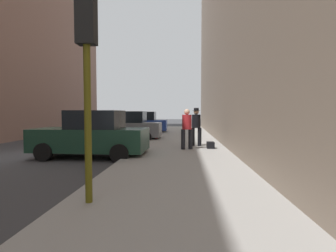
{
  "coord_description": "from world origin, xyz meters",
  "views": [
    {
      "loc": [
        6.15,
        -9.81,
        1.7
      ],
      "look_at": [
        5.21,
        5.11,
        0.95
      ],
      "focal_mm": 28.0,
      "sensor_mm": 36.0,
      "label": 1
    }
  ],
  "objects_px": {
    "parked_dark_green_sedan": "(92,135)",
    "pedestrian_in_red_jacket": "(187,127)",
    "pedestrian_with_fedora": "(196,125)",
    "traffic_light": "(87,50)",
    "parked_blue_sedan": "(142,123)",
    "duffel_bag": "(210,145)",
    "parked_gray_coupe": "(127,127)",
    "fire_hydrant": "(156,133)"
  },
  "relations": [
    {
      "from": "fire_hydrant",
      "to": "traffic_light",
      "type": "distance_m",
      "value": 11.54
    },
    {
      "from": "parked_dark_green_sedan",
      "to": "traffic_light",
      "type": "relative_size",
      "value": 1.18
    },
    {
      "from": "parked_blue_sedan",
      "to": "traffic_light",
      "type": "relative_size",
      "value": 1.17
    },
    {
      "from": "fire_hydrant",
      "to": "pedestrian_in_red_jacket",
      "type": "height_order",
      "value": "pedestrian_in_red_jacket"
    },
    {
      "from": "parked_blue_sedan",
      "to": "pedestrian_in_red_jacket",
      "type": "distance_m",
      "value": 10.83
    },
    {
      "from": "parked_blue_sedan",
      "to": "pedestrian_with_fedora",
      "type": "bearing_deg",
      "value": -65.87
    },
    {
      "from": "pedestrian_in_red_jacket",
      "to": "duffel_bag",
      "type": "height_order",
      "value": "pedestrian_in_red_jacket"
    },
    {
      "from": "pedestrian_with_fedora",
      "to": "duffel_bag",
      "type": "distance_m",
      "value": 1.32
    },
    {
      "from": "traffic_light",
      "to": "pedestrian_with_fedora",
      "type": "relative_size",
      "value": 2.03
    },
    {
      "from": "parked_gray_coupe",
      "to": "parked_blue_sedan",
      "type": "bearing_deg",
      "value": 90.0
    },
    {
      "from": "parked_gray_coupe",
      "to": "fire_hydrant",
      "type": "distance_m",
      "value": 1.84
    },
    {
      "from": "traffic_light",
      "to": "fire_hydrant",
      "type": "bearing_deg",
      "value": 90.25
    },
    {
      "from": "pedestrian_with_fedora",
      "to": "pedestrian_in_red_jacket",
      "type": "height_order",
      "value": "pedestrian_with_fedora"
    },
    {
      "from": "traffic_light",
      "to": "duffel_bag",
      "type": "xyz_separation_m",
      "value": [
        2.79,
        7.08,
        -2.47
      ]
    },
    {
      "from": "pedestrian_with_fedora",
      "to": "pedestrian_in_red_jacket",
      "type": "distance_m",
      "value": 1.25
    },
    {
      "from": "parked_blue_sedan",
      "to": "pedestrian_in_red_jacket",
      "type": "relative_size",
      "value": 2.47
    },
    {
      "from": "pedestrian_in_red_jacket",
      "to": "parked_gray_coupe",
      "type": "bearing_deg",
      "value": 128.02
    },
    {
      "from": "fire_hydrant",
      "to": "traffic_light",
      "type": "relative_size",
      "value": 0.2
    },
    {
      "from": "parked_blue_sedan",
      "to": "duffel_bag",
      "type": "height_order",
      "value": "parked_blue_sedan"
    },
    {
      "from": "pedestrian_with_fedora",
      "to": "traffic_light",
      "type": "bearing_deg",
      "value": -105.55
    },
    {
      "from": "parked_dark_green_sedan",
      "to": "pedestrian_in_red_jacket",
      "type": "height_order",
      "value": "pedestrian_in_red_jacket"
    },
    {
      "from": "parked_gray_coupe",
      "to": "parked_blue_sedan",
      "type": "relative_size",
      "value": 1.0
    },
    {
      "from": "traffic_light",
      "to": "pedestrian_in_red_jacket",
      "type": "xyz_separation_m",
      "value": [
        1.75,
        6.74,
        -1.65
      ]
    },
    {
      "from": "pedestrian_in_red_jacket",
      "to": "duffel_bag",
      "type": "bearing_deg",
      "value": 18.18
    },
    {
      "from": "traffic_light",
      "to": "pedestrian_with_fedora",
      "type": "bearing_deg",
      "value": 74.45
    },
    {
      "from": "parked_dark_green_sedan",
      "to": "parked_blue_sedan",
      "type": "relative_size",
      "value": 1.01
    },
    {
      "from": "pedestrian_in_red_jacket",
      "to": "traffic_light",
      "type": "bearing_deg",
      "value": -104.56
    },
    {
      "from": "duffel_bag",
      "to": "fire_hydrant",
      "type": "bearing_deg",
      "value": 123.88
    },
    {
      "from": "parked_dark_green_sedan",
      "to": "pedestrian_with_fedora",
      "type": "height_order",
      "value": "pedestrian_with_fedora"
    },
    {
      "from": "parked_dark_green_sedan",
      "to": "pedestrian_in_red_jacket",
      "type": "xyz_separation_m",
      "value": [
        3.6,
        1.42,
        0.26
      ]
    },
    {
      "from": "pedestrian_with_fedora",
      "to": "duffel_bag",
      "type": "bearing_deg",
      "value": -54.34
    },
    {
      "from": "parked_dark_green_sedan",
      "to": "pedestrian_with_fedora",
      "type": "relative_size",
      "value": 2.4
    },
    {
      "from": "parked_dark_green_sedan",
      "to": "parked_blue_sedan",
      "type": "xyz_separation_m",
      "value": [
        0.0,
        11.63,
        0.0
      ]
    },
    {
      "from": "traffic_light",
      "to": "duffel_bag",
      "type": "distance_m",
      "value": 8.0
    },
    {
      "from": "parked_blue_sedan",
      "to": "pedestrian_with_fedora",
      "type": "xyz_separation_m",
      "value": [
        4.05,
        -9.05,
        0.29
      ]
    },
    {
      "from": "fire_hydrant",
      "to": "pedestrian_in_red_jacket",
      "type": "relative_size",
      "value": 0.41
    },
    {
      "from": "parked_gray_coupe",
      "to": "pedestrian_in_red_jacket",
      "type": "height_order",
      "value": "pedestrian_in_red_jacket"
    },
    {
      "from": "parked_gray_coupe",
      "to": "traffic_light",
      "type": "bearing_deg",
      "value": -80.73
    },
    {
      "from": "fire_hydrant",
      "to": "parked_dark_green_sedan",
      "type": "bearing_deg",
      "value": -106.76
    },
    {
      "from": "parked_gray_coupe",
      "to": "pedestrian_with_fedora",
      "type": "relative_size",
      "value": 2.38
    },
    {
      "from": "parked_blue_sedan",
      "to": "pedestrian_in_red_jacket",
      "type": "bearing_deg",
      "value": -70.56
    },
    {
      "from": "parked_gray_coupe",
      "to": "fire_hydrant",
      "type": "xyz_separation_m",
      "value": [
        1.8,
        -0.04,
        -0.35
      ]
    }
  ]
}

